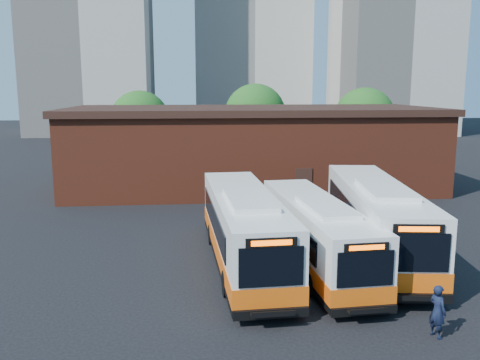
{
  "coord_description": "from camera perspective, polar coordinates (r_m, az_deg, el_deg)",
  "views": [
    {
      "loc": [
        -4.57,
        -20.31,
        7.91
      ],
      "look_at": [
        -2.17,
        6.15,
        3.07
      ],
      "focal_mm": 38.0,
      "sensor_mm": 36.0,
      "label": 1
    }
  ],
  "objects": [
    {
      "name": "bus_east",
      "position": [
        25.17,
        14.93,
        -4.48
      ],
      "size": [
        4.26,
        13.38,
        3.59
      ],
      "rotation": [
        0.0,
        0.0,
        -0.12
      ],
      "color": "white",
      "rests_on": "ground"
    },
    {
      "name": "tree_mid",
      "position": [
        54.78,
        1.72,
        7.36
      ],
      "size": [
        6.56,
        6.56,
        8.36
      ],
      "color": "#382314",
      "rests_on": "ground"
    },
    {
      "name": "bus_mideast",
      "position": [
        22.93,
        8.46,
        -6.21
      ],
      "size": [
        3.16,
        11.69,
        3.15
      ],
      "rotation": [
        0.0,
        0.0,
        0.07
      ],
      "color": "white",
      "rests_on": "ground"
    },
    {
      "name": "depot_building",
      "position": [
        40.83,
        1.27,
        3.78
      ],
      "size": [
        28.6,
        12.6,
        6.4
      ],
      "color": "maroon",
      "rests_on": "ground"
    },
    {
      "name": "transit_worker",
      "position": [
        17.9,
        21.3,
        -13.57
      ],
      "size": [
        0.61,
        0.74,
        1.75
      ],
      "primitive_type": "imported",
      "rotation": [
        0.0,
        0.0,
        1.92
      ],
      "color": "black",
      "rests_on": "ground"
    },
    {
      "name": "ground",
      "position": [
        22.27,
        7.12,
        -10.57
      ],
      "size": [
        220.0,
        220.0,
        0.0
      ],
      "primitive_type": "plane",
      "color": "black"
    },
    {
      "name": "tree_east",
      "position": [
        54.32,
        13.79,
        6.78
      ],
      "size": [
        6.24,
        6.24,
        7.96
      ],
      "color": "#382314",
      "rests_on": "ground"
    },
    {
      "name": "bus_midwest",
      "position": [
        22.88,
        0.45,
        -5.77
      ],
      "size": [
        3.25,
        12.8,
        3.46
      ],
      "rotation": [
        0.0,
        0.0,
        0.05
      ],
      "color": "white",
      "rests_on": "ground"
    },
    {
      "name": "tree_west",
      "position": [
        52.69,
        -11.17,
        6.58
      ],
      "size": [
        6.0,
        6.0,
        7.65
      ],
      "color": "#382314",
      "rests_on": "ground"
    }
  ]
}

